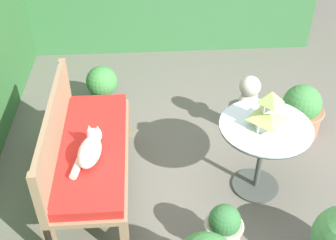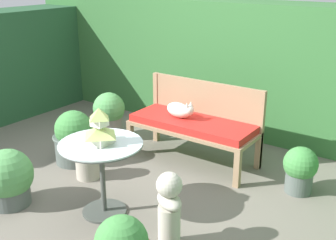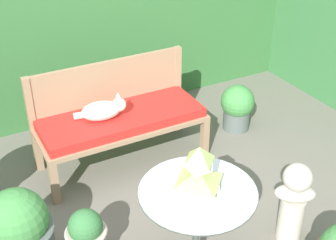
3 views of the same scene
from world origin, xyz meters
TOP-DOWN VIEW (x-y plane):
  - ground at (0.00, 0.00)m, footprint 30.00×30.00m
  - foliage_hedge_back at (0.00, 2.27)m, footprint 6.40×0.73m
  - garden_bench at (0.16, 0.98)m, footprint 1.41×0.56m
  - bench_backrest at (0.16, 1.24)m, footprint 1.41×0.06m
  - cat at (0.01, 0.97)m, footprint 0.41×0.24m
  - patio_table at (0.09, -0.35)m, footprint 0.71×0.71m
  - pagoda_birdhouse at (0.09, -0.35)m, footprint 0.24×0.24m
  - garden_bust at (0.83, -0.41)m, footprint 0.32×0.28m
  - potted_plant_path_edge at (-0.50, 0.04)m, footprint 0.28×0.28m
  - potted_plant_bench_right at (1.36, 0.98)m, footprint 0.32×0.32m
  - potted_plant_table_near at (-0.88, 0.23)m, footprint 0.47×0.47m
  - potted_plant_hedge_corner at (-1.05, 0.97)m, footprint 0.40×0.40m
  - potted_plant_table_far at (-0.70, -0.74)m, footprint 0.46×0.46m

SIDE VIEW (x-z plane):
  - ground at x=0.00m, z-range 0.00..0.00m
  - potted_plant_path_edge at x=-0.50m, z-range 0.00..0.43m
  - potted_plant_bench_right at x=1.36m, z-range 0.01..0.47m
  - potted_plant_table_far at x=-0.70m, z-range -0.01..0.52m
  - potted_plant_table_near at x=-0.88m, z-range -0.01..0.57m
  - potted_plant_hedge_corner at x=-1.05m, z-range 0.02..0.60m
  - garden_bust at x=0.83m, z-range 0.02..0.65m
  - garden_bench at x=0.16m, z-range 0.17..0.65m
  - patio_table at x=0.09m, z-range 0.19..0.85m
  - cat at x=0.01m, z-range 0.47..0.67m
  - bench_backrest at x=0.16m, z-range 0.19..1.05m
  - pagoda_birdhouse at x=0.09m, z-range 0.64..0.94m
  - foliage_hedge_back at x=0.00m, z-range 0.00..1.65m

